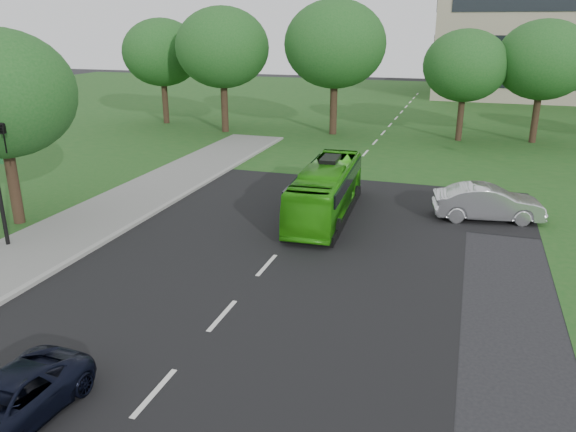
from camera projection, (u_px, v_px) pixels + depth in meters
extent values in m
plane|color=black|center=(247.00, 288.00, 19.05)|extent=(160.00, 160.00, 0.00)
cube|color=black|center=(360.00, 159.00, 37.04)|extent=(14.00, 120.00, 0.01)
cube|color=black|center=(339.00, 183.00, 31.65)|extent=(80.00, 12.00, 0.01)
cube|color=silver|center=(343.00, 178.00, 32.54)|extent=(0.15, 90.00, 0.01)
cube|color=#1C501A|center=(405.00, 108.00, 59.54)|extent=(120.00, 60.00, 0.01)
cylinder|color=black|center=(225.00, 109.00, 46.03)|extent=(0.56, 0.56, 3.74)
ellipsoid|color=#1B531D|center=(222.00, 47.00, 44.45)|extent=(7.43, 7.43, 6.31)
cylinder|color=black|center=(333.00, 110.00, 44.98)|extent=(0.58, 0.58, 3.84)
ellipsoid|color=#1B531D|center=(335.00, 44.00, 43.32)|extent=(7.91, 7.91, 6.72)
cylinder|color=black|center=(460.00, 120.00, 42.59)|extent=(0.47, 0.47, 3.11)
ellipsoid|color=#1B531D|center=(465.00, 66.00, 41.28)|extent=(6.18, 6.18, 5.25)
cylinder|color=black|center=(535.00, 120.00, 41.84)|extent=(0.50, 0.50, 3.34)
ellipsoid|color=#1B531D|center=(544.00, 60.00, 40.42)|extent=(6.72, 6.72, 5.71)
cylinder|color=black|center=(165.00, 104.00, 50.07)|extent=(0.52, 0.52, 3.44)
ellipsoid|color=#1B531D|center=(162.00, 52.00, 48.64)|extent=(6.75, 6.75, 5.74)
cylinder|color=black|center=(14.00, 189.00, 24.82)|extent=(0.48, 0.48, 3.20)
imported|color=#2DA511|center=(326.00, 191.00, 25.89)|extent=(2.48, 8.80, 2.43)
imported|color=silver|center=(488.00, 203.00, 25.52)|extent=(5.06, 2.50, 1.59)
imported|color=black|center=(6.00, 403.00, 12.40)|extent=(2.12, 4.22, 1.15)
imported|color=black|center=(4.00, 139.00, 20.91)|extent=(0.21, 0.24, 1.11)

